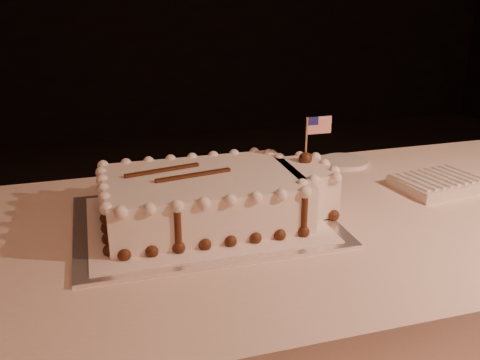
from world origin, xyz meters
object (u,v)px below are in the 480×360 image
object	(u,v)px
cake_board	(204,221)
napkin_stack	(438,183)
sheet_cake	(217,196)
side_plate	(344,162)
banquet_table	(361,347)

from	to	relation	value
cake_board	napkin_stack	xyz separation A→B (m)	(0.60, 0.03, 0.01)
cake_board	sheet_cake	xyz separation A→B (m)	(0.03, -0.00, 0.05)
sheet_cake	side_plate	xyz separation A→B (m)	(0.44, 0.27, -0.05)
banquet_table	sheet_cake	xyz separation A→B (m)	(-0.35, 0.04, 0.43)
sheet_cake	cake_board	bearing A→B (deg)	179.38
sheet_cake	side_plate	world-z (taller)	sheet_cake
cake_board	sheet_cake	distance (m)	0.06
banquet_table	side_plate	size ratio (longest dim) A/B	18.03
side_plate	banquet_table	bearing A→B (deg)	-105.18
cake_board	side_plate	distance (m)	0.54
sheet_cake	napkin_stack	bearing A→B (deg)	2.73
cake_board	side_plate	xyz separation A→B (m)	(0.47, 0.27, 0.00)
banquet_table	napkin_stack	bearing A→B (deg)	17.77
banquet_table	sheet_cake	size ratio (longest dim) A/B	4.70
banquet_table	napkin_stack	world-z (taller)	napkin_stack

